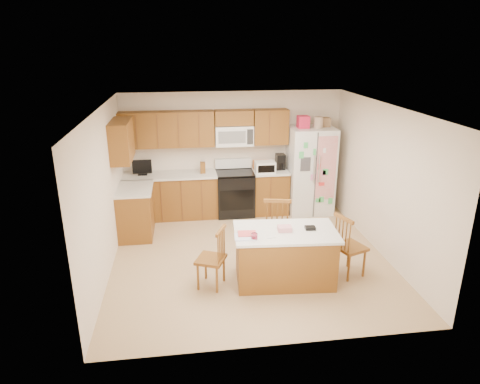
{
  "coord_description": "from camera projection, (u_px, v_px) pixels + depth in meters",
  "views": [
    {
      "loc": [
        -1.03,
        -6.37,
        3.45
      ],
      "look_at": [
        -0.11,
        0.35,
        1.04
      ],
      "focal_mm": 32.0,
      "sensor_mm": 36.0,
      "label": 1
    }
  ],
  "objects": [
    {
      "name": "windsor_chair_left",
      "position": [
        212.0,
        259.0,
        6.23
      ],
      "size": [
        0.51,
        0.53,
        0.94
      ],
      "color": "brown",
      "rests_on": "ground"
    },
    {
      "name": "room_shell",
      "position": [
        250.0,
        175.0,
        6.75
      ],
      "size": [
        4.6,
        4.6,
        2.52
      ],
      "color": "beige",
      "rests_on": "ground"
    },
    {
      "name": "stove",
      "position": [
        235.0,
        192.0,
        8.88
      ],
      "size": [
        0.76,
        0.65,
        1.13
      ],
      "color": "black",
      "rests_on": "ground"
    },
    {
      "name": "windsor_chair_right",
      "position": [
        349.0,
        247.0,
        6.53
      ],
      "size": [
        0.53,
        0.55,
        1.0
      ],
      "color": "brown",
      "rests_on": "ground"
    },
    {
      "name": "cabinetry",
      "position": [
        187.0,
        176.0,
        8.47
      ],
      "size": [
        3.36,
        1.56,
        2.15
      ],
      "color": "brown",
      "rests_on": "ground"
    },
    {
      "name": "refrigerator",
      "position": [
        310.0,
        170.0,
        8.87
      ],
      "size": [
        0.9,
        0.79,
        2.04
      ],
      "color": "white",
      "rests_on": "ground"
    },
    {
      "name": "windsor_chair_back",
      "position": [
        276.0,
        228.0,
        7.09
      ],
      "size": [
        0.54,
        0.53,
        1.08
      ],
      "color": "brown",
      "rests_on": "ground"
    },
    {
      "name": "island",
      "position": [
        285.0,
        255.0,
        6.38
      ],
      "size": [
        1.56,
        0.99,
        0.91
      ],
      "color": "brown",
      "rests_on": "ground"
    },
    {
      "name": "ground",
      "position": [
        249.0,
        257.0,
        7.23
      ],
      "size": [
        4.5,
        4.5,
        0.0
      ],
      "primitive_type": "plane",
      "color": "tan",
      "rests_on": "ground"
    }
  ]
}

